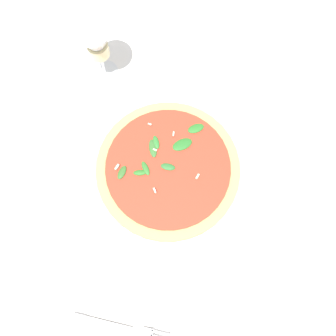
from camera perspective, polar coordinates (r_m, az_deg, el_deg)
ground_plane at (r=0.90m, az=-0.53°, el=0.03°), size 6.00×6.00×0.00m
pizza_arugula_main at (r=0.88m, az=-0.00°, el=-0.23°), size 0.34×0.34×0.05m
wine_glass at (r=0.92m, az=-10.33°, el=17.37°), size 0.09×0.09×0.18m
napkin at (r=0.87m, az=-7.43°, el=-21.82°), size 0.14×0.10×0.01m
fork at (r=0.87m, az=-6.96°, el=-21.98°), size 0.20×0.03×0.00m
side_plate_white at (r=1.01m, az=6.79°, el=14.70°), size 0.15×0.15×0.02m
shaker_pepper at (r=0.96m, az=13.70°, el=9.98°), size 0.03×0.03×0.07m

